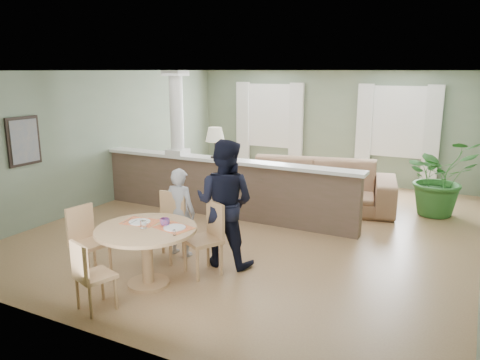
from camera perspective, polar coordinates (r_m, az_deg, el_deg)
The scene contains 12 objects.
ground at distance 8.39m, azimuth 2.61°, elevation -5.60°, with size 8.00×8.00×0.00m, color tan.
room_shell at distance 8.57m, azimuth 4.34°, elevation 7.22°, with size 7.02×8.02×2.71m.
pony_wall at distance 8.80m, azimuth -2.63°, elevation 0.10°, with size 5.32×0.38×2.70m.
sofa at distance 9.47m, azimuth 8.63°, elevation -0.53°, with size 3.26×1.27×0.95m, color #876349.
houseplant at distance 9.60m, azimuth 23.15°, elevation 0.32°, with size 1.32×1.15×1.47m, color #2E6729.
dining_table at distance 6.08m, azimuth -11.24°, elevation -7.14°, with size 1.28×1.28×0.87m.
chair_far_boy at distance 6.94m, azimuth -8.68°, elevation -5.14°, with size 0.47×0.47×0.97m.
chair_far_man at distance 6.36m, azimuth -3.96°, elevation -6.67°, with size 0.61×0.61×0.99m.
chair_near at distance 5.66m, azimuth -17.88°, elevation -10.75°, with size 0.49×0.49×0.85m.
chair_side at distance 6.62m, azimuth -18.22°, elevation -6.72°, with size 0.49×0.49×0.95m.
child_person at distance 6.98m, azimuth -7.30°, elevation -3.91°, with size 0.48×0.32×1.33m, color #9A9A9E.
man_person at distance 6.53m, azimuth -1.89°, elevation -2.83°, with size 0.87×0.68×1.80m, color black.
Camera 1 is at (3.31, -7.21, 2.71)m, focal length 35.00 mm.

